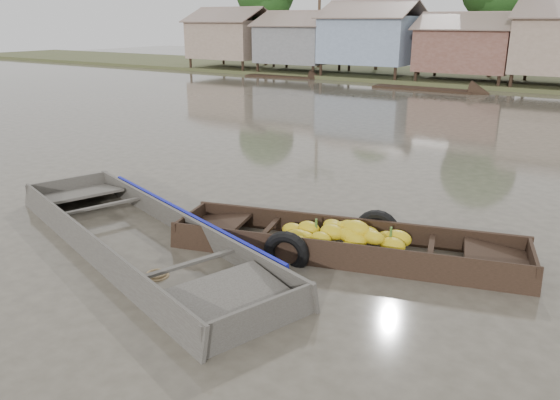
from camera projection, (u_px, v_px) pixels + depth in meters
The scene contains 3 objects.
ground at pixel (247, 240), 10.60m from camera, with size 120.00×120.00×0.00m, color #484337.
banana_boat at pixel (342, 243), 9.98m from camera, with size 6.58×3.13×0.91m.
viewer_boat at pixel (141, 244), 10.28m from camera, with size 8.11×4.43×0.63m.
Camera 1 is at (5.86, -7.89, 4.09)m, focal length 35.00 mm.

